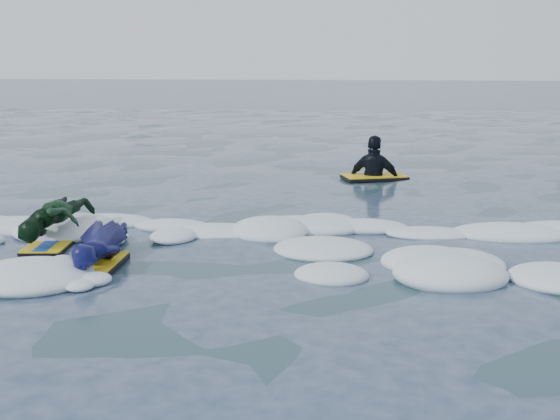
% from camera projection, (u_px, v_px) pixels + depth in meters
% --- Properties ---
extents(ground, '(120.00, 120.00, 0.00)m').
position_uv_depth(ground, '(246.00, 270.00, 6.85)').
color(ground, '#1C3C45').
rests_on(ground, ground).
extents(foam_band, '(12.00, 3.10, 0.30)m').
position_uv_depth(foam_band, '(260.00, 243.00, 7.85)').
color(foam_band, white).
rests_on(foam_band, ground).
extents(prone_woman_unit, '(0.70, 1.46, 0.36)m').
position_uv_depth(prone_woman_unit, '(99.00, 246.00, 7.02)').
color(prone_woman_unit, black).
rests_on(prone_woman_unit, ground).
extents(prone_child_unit, '(0.70, 1.27, 0.48)m').
position_uv_depth(prone_child_unit, '(56.00, 222.00, 7.77)').
color(prone_child_unit, black).
rests_on(prone_child_unit, ground).
extents(waiting_rider_unit, '(1.20, 0.89, 1.60)m').
position_uv_depth(waiting_rider_unit, '(374.00, 182.00, 11.93)').
color(waiting_rider_unit, black).
rests_on(waiting_rider_unit, ground).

